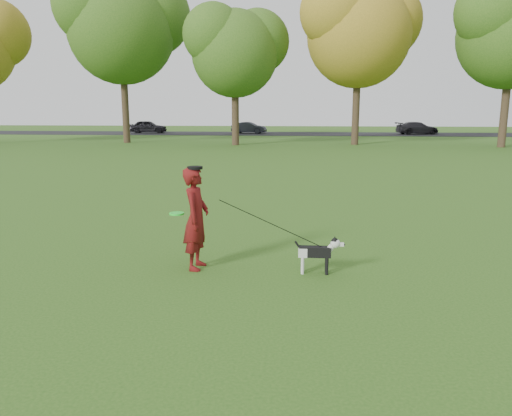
# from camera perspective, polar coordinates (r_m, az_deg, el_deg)

# --- Properties ---
(ground) EXTENTS (120.00, 120.00, 0.00)m
(ground) POSITION_cam_1_polar(r_m,az_deg,el_deg) (8.28, 3.00, -6.04)
(ground) COLOR #285116
(ground) RESTS_ON ground
(road) EXTENTS (120.00, 7.00, 0.02)m
(road) POSITION_cam_1_polar(r_m,az_deg,el_deg) (47.96, 4.66, 8.45)
(road) COLOR black
(road) RESTS_ON ground
(man) EXTENTS (0.42, 0.61, 1.60)m
(man) POSITION_cam_1_polar(r_m,az_deg,el_deg) (7.76, -6.86, -1.20)
(man) COLOR #610D10
(man) RESTS_ON ground
(dog) EXTENTS (0.76, 0.15, 0.58)m
(dog) POSITION_cam_1_polar(r_m,az_deg,el_deg) (7.62, 7.18, -4.89)
(dog) COLOR black
(dog) RESTS_ON ground
(car_left) EXTENTS (3.71, 1.75, 1.23)m
(car_left) POSITION_cam_1_polar(r_m,az_deg,el_deg) (50.12, -12.23, 9.07)
(car_left) COLOR black
(car_left) RESTS_ON road
(car_mid) EXTENTS (3.42, 1.67, 1.08)m
(car_mid) POSITION_cam_1_polar(r_m,az_deg,el_deg) (48.18, -0.80, 9.16)
(car_mid) COLOR black
(car_mid) RESTS_ON road
(car_right) EXTENTS (4.16, 2.37, 1.14)m
(car_right) POSITION_cam_1_polar(r_m,az_deg,el_deg) (49.17, 17.96, 8.69)
(car_right) COLOR #232127
(car_right) RESTS_ON road
(man_held_items) EXTENTS (2.40, 0.31, 1.22)m
(man_held_items) POSITION_cam_1_polar(r_m,az_deg,el_deg) (7.55, 1.29, -1.60)
(man_held_items) COLOR #20FF31
(man_held_items) RESTS_ON ground
(tree_row) EXTENTS (51.74, 8.86, 12.01)m
(tree_row) POSITION_cam_1_polar(r_m,az_deg,el_deg) (34.36, 2.19, 19.67)
(tree_row) COLOR #38281C
(tree_row) RESTS_ON ground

